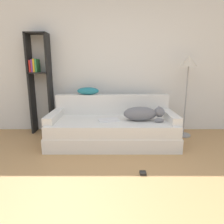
% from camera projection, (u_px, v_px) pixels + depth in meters
% --- Properties ---
extents(wall_back, '(7.45, 0.06, 2.70)m').
position_uv_depth(wall_back, '(114.00, 62.00, 3.83)').
color(wall_back, silver).
rests_on(wall_back, ground_plane).
extents(couch, '(2.07, 0.94, 0.41)m').
position_uv_depth(couch, '(112.00, 131.00, 3.34)').
color(couch, silver).
rests_on(couch, ground_plane).
extents(couch_backrest, '(2.03, 0.15, 0.36)m').
position_uv_depth(couch_backrest, '(112.00, 104.00, 3.64)').
color(couch_backrest, silver).
rests_on(couch_backrest, couch).
extents(couch_arm_left, '(0.15, 0.75, 0.11)m').
position_uv_depth(couch_arm_left, '(54.00, 116.00, 3.27)').
color(couch_arm_left, silver).
rests_on(couch_arm_left, couch).
extents(couch_arm_right, '(0.15, 0.75, 0.11)m').
position_uv_depth(couch_arm_right, '(170.00, 116.00, 3.28)').
color(couch_arm_right, silver).
rests_on(couch_arm_right, couch).
extents(dog, '(0.66, 0.27, 0.24)m').
position_uv_depth(dog, '(143.00, 114.00, 3.20)').
color(dog, slate).
rests_on(dog, couch).
extents(laptop, '(0.37, 0.29, 0.02)m').
position_uv_depth(laptop, '(108.00, 120.00, 3.24)').
color(laptop, silver).
rests_on(laptop, couch).
extents(throw_pillow, '(0.39, 0.19, 0.13)m').
position_uv_depth(throw_pillow, '(88.00, 91.00, 3.60)').
color(throw_pillow, teal).
rests_on(throw_pillow, couch_backrest).
extents(bookshelf, '(0.39, 0.26, 1.85)m').
position_uv_depth(bookshelf, '(39.00, 79.00, 3.72)').
color(bookshelf, black).
rests_on(bookshelf, ground_plane).
extents(floor_lamp, '(0.29, 0.29, 1.45)m').
position_uv_depth(floor_lamp, '(188.00, 70.00, 3.47)').
color(floor_lamp, gray).
rests_on(floor_lamp, ground_plane).
extents(power_adapter, '(0.08, 0.08, 0.03)m').
position_uv_depth(power_adapter, '(143.00, 173.00, 2.40)').
color(power_adapter, black).
rests_on(power_adapter, ground_plane).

